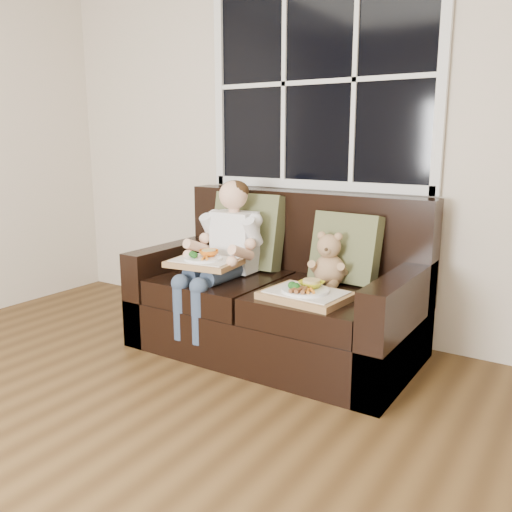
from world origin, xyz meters
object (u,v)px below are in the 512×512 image
Objects in this scene: loveseat at (280,300)px; child at (225,244)px; teddy_bear at (329,263)px; tray_left at (204,261)px; tray_right at (306,293)px.

loveseat is 0.49m from child.
teddy_bear is 0.74m from tray_left.
child is at bearing 72.23° from tray_left.
loveseat is 0.54m from tray_left.
teddy_bear is at bearing 12.56° from child.
tray_left is 0.70m from tray_right.
tray_left is at bearing -100.64° from child.
child is at bearing -178.45° from teddy_bear.
tray_right is at bearing -97.05° from teddy_bear.
teddy_bear is at bearing 17.74° from tray_left.
loveseat is 0.48m from tray_right.
teddy_bear is at bearing 4.00° from loveseat.
loveseat is at bearing 31.62° from tray_left.
teddy_bear is 0.76× the size of tray_left.
teddy_bear reaches higher than tray_left.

